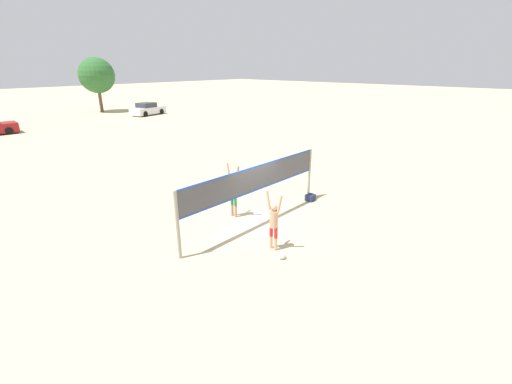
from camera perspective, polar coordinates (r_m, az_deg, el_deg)
The scene contains 8 objects.
ground_plane at distance 13.62m, azimuth 0.00°, elevation -5.03°, with size 200.00×200.00×0.00m, color #C6B28C.
volleyball_net at distance 13.00m, azimuth 0.00°, elevation 1.54°, with size 7.37×0.11×2.32m.
player_spiker at distance 11.28m, azimuth 2.97°, elevation -4.75°, with size 0.28×0.69×2.03m.
player_blocker at distance 13.70m, azimuth -3.79°, elevation 0.44°, with size 0.28×0.72×2.23m.
volleyball at distance 11.19m, azimuth 4.30°, elevation -10.49°, with size 0.24×0.24×0.24m.
gear_bag at distance 15.87m, azimuth 9.04°, elevation -0.90°, with size 0.40×0.36×0.30m.
parked_car_mid at distance 45.35m, azimuth -17.60°, elevation 13.00°, with size 4.61×2.76×1.49m.
tree_right_cluster at distance 50.23m, azimuth -25.02°, elevation 17.19°, with size 4.40×4.40×6.76m.
Camera 1 is at (-9.08, -8.29, 5.87)m, focal length 24.00 mm.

